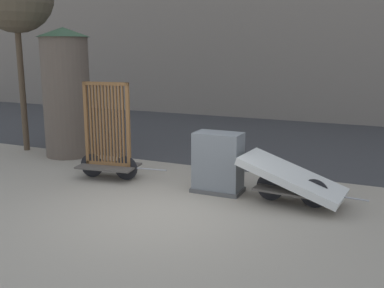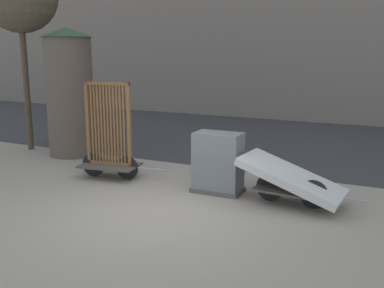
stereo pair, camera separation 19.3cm
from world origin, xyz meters
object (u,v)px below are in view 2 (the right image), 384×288
at_px(bike_cart_with_bedframe, 109,144).
at_px(utility_cabinet, 218,165).
at_px(advertising_column, 70,92).
at_px(bike_cart_with_mattress, 292,180).

height_order(bike_cart_with_bedframe, utility_cabinet, bike_cart_with_bedframe).
height_order(bike_cart_with_bedframe, advertising_column, advertising_column).
distance_m(bike_cart_with_bedframe, utility_cabinet, 2.50).
relative_size(utility_cabinet, advertising_column, 0.36).
bearing_deg(bike_cart_with_bedframe, bike_cart_with_mattress, -8.03).
distance_m(bike_cart_with_bedframe, advertising_column, 2.76).
xyz_separation_m(bike_cart_with_bedframe, utility_cabinet, (2.49, 0.11, -0.20)).
height_order(utility_cabinet, advertising_column, advertising_column).
xyz_separation_m(bike_cart_with_mattress, advertising_column, (-6.17, 1.39, 1.21)).
distance_m(bike_cart_with_mattress, advertising_column, 6.44).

